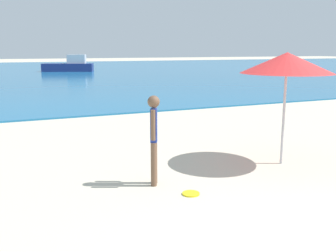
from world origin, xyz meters
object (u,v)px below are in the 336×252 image
(person_standing, at_px, (154,135))
(frisbee, at_px, (191,194))
(beach_umbrella, at_px, (287,63))
(boat_far, at_px, (70,66))

(person_standing, xyz_separation_m, frisbee, (0.36, -0.66, -0.86))
(frisbee, height_order, beach_umbrella, beach_umbrella)
(frisbee, distance_m, boat_far, 35.35)
(frisbee, bearing_deg, beach_umbrella, 17.27)
(person_standing, distance_m, boat_far, 34.73)
(person_standing, bearing_deg, beach_umbrella, -61.39)
(boat_far, distance_m, beach_umbrella, 34.40)
(person_standing, distance_m, beach_umbrella, 3.03)
(person_standing, relative_size, frisbee, 5.48)
(beach_umbrella, bearing_deg, frisbee, -162.73)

